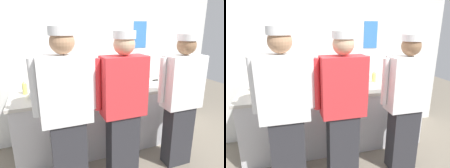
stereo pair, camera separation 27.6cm
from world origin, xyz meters
The scene contains 16 objects.
ground_plane centered at (0.00, 0.00, 0.00)m, with size 9.00×9.00×0.00m, color slate.
wall_back centered at (0.00, 0.84, 1.43)m, with size 4.04×0.11×2.87m.
prep_counter centered at (0.00, 0.37, 0.45)m, with size 2.58×0.69×0.89m.
chef_near_left centered at (-0.68, -0.33, 0.93)m, with size 0.62×0.24×1.74m.
chef_center centered at (-0.08, -0.33, 0.91)m, with size 0.61×0.24×1.70m.
chef_far_right centered at (0.69, -0.34, 0.89)m, with size 0.60×0.24×1.66m.
plate_stack_front centered at (-0.94, 0.35, 0.92)m, with size 0.21×0.21×0.07m.
mixing_bowl_steel centered at (-0.28, 0.31, 0.94)m, with size 0.38×0.38×0.11m, color #B7BABF.
sheet_tray centered at (0.37, 0.36, 0.90)m, with size 0.51×0.28×0.02m, color #B7BABF.
squeeze_bottle_primary centered at (-1.09, 0.52, 0.97)m, with size 0.06×0.06×0.18m.
squeeze_bottle_secondary centered at (0.67, 0.53, 0.97)m, with size 0.06×0.06×0.18m.
ramekin_orange_sauce centered at (-0.70, 0.31, 0.91)m, with size 0.11×0.11×0.04m.
ramekin_green_sauce centered at (-0.48, 0.54, 0.92)m, with size 0.11×0.11×0.05m.
ramekin_red_sauce centered at (1.07, 0.23, 0.91)m, with size 0.10×0.10×0.04m.
deli_cup centered at (-0.76, 0.42, 0.93)m, with size 0.09×0.09×0.08m, color white.
chefs_knife centered at (0.93, 0.50, 0.89)m, with size 0.28×0.03×0.02m.
Camera 1 is at (-0.89, -2.17, 1.74)m, focal length 31.88 mm.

